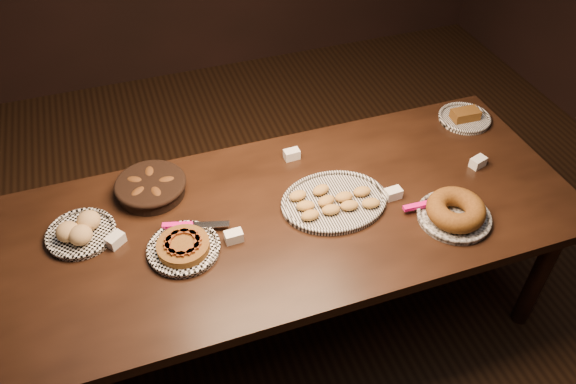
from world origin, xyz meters
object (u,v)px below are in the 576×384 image
object	(u,v)px
buffet_table	(292,224)
apple_tart_plate	(184,247)
madeleine_platter	(333,201)
bundt_cake_plate	(455,212)

from	to	relation	value
buffet_table	apple_tart_plate	bearing A→B (deg)	-172.60
buffet_table	madeleine_platter	world-z (taller)	madeleine_platter
madeleine_platter	bundt_cake_plate	world-z (taller)	bundt_cake_plate
apple_tart_plate	buffet_table	bearing A→B (deg)	-10.63
apple_tart_plate	madeleine_platter	xyz separation A→B (m)	(0.64, 0.05, -0.00)
bundt_cake_plate	buffet_table	bearing A→B (deg)	149.88
buffet_table	bundt_cake_plate	bearing A→B (deg)	-22.47
apple_tart_plate	bundt_cake_plate	distance (m)	1.09
buffet_table	madeleine_platter	bearing A→B (deg)	-4.47
buffet_table	madeleine_platter	xyz separation A→B (m)	(0.18, -0.01, 0.09)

